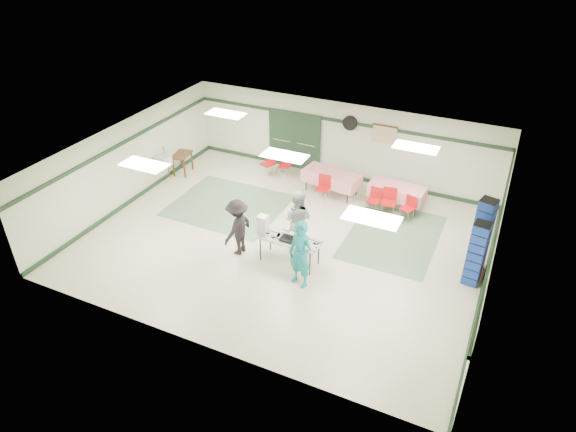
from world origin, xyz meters
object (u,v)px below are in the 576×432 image
at_px(crate_stack_blue_a, 481,235).
at_px(dining_table_a, 397,191).
at_px(crate_stack_red, 475,258).
at_px(volunteer_dark, 238,227).
at_px(crate_stack_blue_b, 476,254).
at_px(printer_table, 182,157).
at_px(dining_table_b, 332,177).
at_px(chair_b, 375,198).
at_px(office_printer, 163,161).
at_px(chair_c, 409,206).
at_px(broom, 167,163).
at_px(volunteer_grey, 297,220).
at_px(volunteer_teal, 300,254).
at_px(chair_loose_a, 286,163).
at_px(chair_a, 389,199).
at_px(chair_d, 324,185).
at_px(chair_loose_b, 269,161).
at_px(serving_table, 289,240).

bearing_deg(crate_stack_blue_a, dining_table_a, 141.22).
xyz_separation_m(dining_table_a, crate_stack_red, (2.76, -2.68, 0.05)).
height_order(volunteer_dark, crate_stack_blue_b, crate_stack_blue_b).
bearing_deg(printer_table, dining_table_b, -1.82).
bearing_deg(chair_b, crate_stack_blue_a, -22.13).
bearing_deg(office_printer, dining_table_b, 24.54).
bearing_deg(chair_c, crate_stack_red, -22.03).
bearing_deg(broom, crate_stack_blue_a, -11.55).
height_order(volunteer_grey, chair_b, volunteer_grey).
bearing_deg(volunteer_teal, chair_loose_a, 135.12).
relative_size(crate_stack_blue_a, office_printer, 4.54).
xyz_separation_m(chair_c, crate_stack_blue_a, (2.21, -1.64, 0.56)).
xyz_separation_m(printer_table, office_printer, (0.00, -1.02, 0.30)).
height_order(dining_table_a, broom, broom).
relative_size(chair_a, crate_stack_blue_a, 0.44).
height_order(dining_table_b, crate_stack_red, crate_stack_red).
relative_size(chair_a, chair_c, 1.15).
height_order(chair_a, chair_d, chair_a).
relative_size(chair_loose_a, printer_table, 0.90).
distance_m(chair_a, chair_d, 2.17).
height_order(chair_a, broom, broom).
relative_size(dining_table_a, chair_loose_b, 2.03).
height_order(chair_loose_a, broom, broom).
distance_m(dining_table_a, chair_a, 0.57).
bearing_deg(crate_stack_blue_a, office_printer, 178.27).
bearing_deg(broom, crate_stack_blue_b, -15.37).
xyz_separation_m(volunteer_teal, printer_table, (-6.35, 3.94, -0.29)).
distance_m(volunteer_grey, chair_b, 3.14).
xyz_separation_m(volunteer_teal, chair_loose_a, (-2.93, 5.30, -0.43)).
height_order(volunteer_grey, crate_stack_blue_a, crate_stack_blue_a).
bearing_deg(chair_b, chair_a, 5.48).
xyz_separation_m(dining_table_a, crate_stack_blue_b, (2.76, -2.92, 0.33)).
bearing_deg(volunteer_teal, broom, 169.88).
height_order(chair_loose_b, crate_stack_blue_a, crate_stack_blue_a).
bearing_deg(dining_table_a, chair_b, -128.33).
relative_size(serving_table, dining_table_a, 0.96).
xyz_separation_m(chair_d, printer_table, (-5.29, -0.32, 0.09)).
bearing_deg(chair_loose_b, chair_loose_a, 39.34).
relative_size(volunteer_grey, volunteer_dark, 1.09).
xyz_separation_m(chair_a, crate_stack_red, (2.84, -2.12, 0.06)).
xyz_separation_m(volunteer_grey, chair_loose_a, (-2.19, 3.83, -0.40)).
bearing_deg(chair_loose_b, crate_stack_red, -1.92).
xyz_separation_m(crate_stack_blue_a, printer_table, (-10.30, 1.33, -0.41)).
height_order(volunteer_teal, chair_loose_b, volunteer_teal).
distance_m(dining_table_b, chair_d, 0.57).
distance_m(chair_a, broom, 7.61).
relative_size(volunteer_teal, dining_table_b, 0.92).
bearing_deg(chair_d, chair_loose_b, 158.76).
xyz_separation_m(chair_a, crate_stack_blue_b, (2.84, -2.35, 0.34)).
distance_m(serving_table, crate_stack_blue_a, 4.97).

